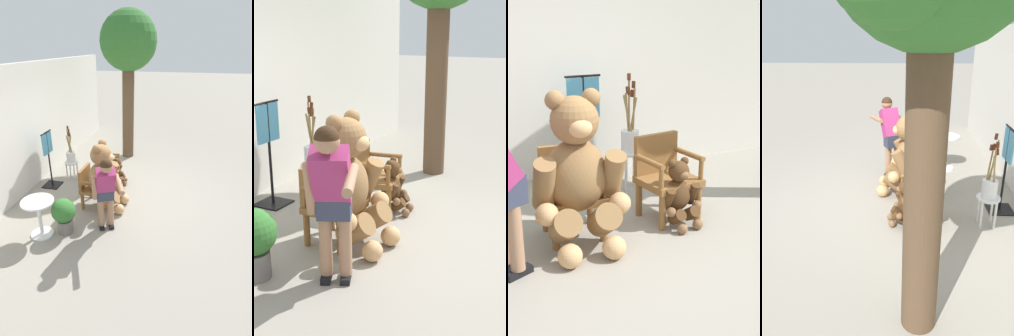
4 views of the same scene
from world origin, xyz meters
The scene contains 11 objects.
ground_plane centered at (0.00, 0.00, 0.00)m, with size 60.00×60.00×0.00m, color gray.
wooden_chair_left centered at (-0.51, 0.64, 0.46)m, with size 0.58×0.54×0.86m.
wooden_chair_right centered at (0.51, 0.64, 0.46)m, with size 0.63×0.60×0.86m.
teddy_bear_large centered at (-0.52, 0.38, 0.71)m, with size 0.87×0.83×1.44m.
teddy_bear_small centered at (0.52, 0.36, 0.35)m, with size 0.43×0.43×0.71m.
person_visitor centered at (-1.30, 0.10, 0.91)m, with size 0.70×0.68×1.52m.
white_stool centered at (0.53, 1.57, 0.36)m, with size 0.34×0.34×0.46m.
brush_bucket centered at (0.53, 1.57, 0.66)m, with size 0.22×0.22×0.94m.
round_side_table centered at (-1.67, 1.22, 0.45)m, with size 0.56×0.56×0.72m.
potted_plant centered at (-1.50, 0.84, 0.40)m, with size 0.44×0.44×0.68m.
clothing_display_stand centered at (0.07, 1.91, 0.72)m, with size 0.44×0.40×1.36m.
Camera 4 is at (4.77, 0.31, 2.60)m, focal length 35.00 mm.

